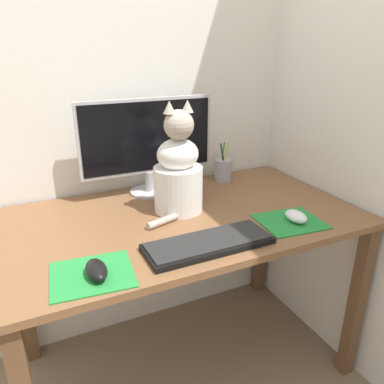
{
  "coord_description": "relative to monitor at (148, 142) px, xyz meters",
  "views": [
    {
      "loc": [
        -0.52,
        -1.17,
        1.33
      ],
      "look_at": [
        -0.01,
        -0.1,
        0.86
      ],
      "focal_mm": 35.0,
      "sensor_mm": 36.0,
      "label": 1
    }
  ],
  "objects": [
    {
      "name": "computer_mouse_left",
      "position": [
        -0.34,
        -0.54,
        -0.2
      ],
      "size": [
        0.06,
        0.11,
        0.04
      ],
      "color": "black",
      "rests_on": "mousepad_left"
    },
    {
      "name": "ground_plane",
      "position": [
        0.04,
        -0.27,
        -0.96
      ],
      "size": [
        12.0,
        12.0,
        0.0
      ],
      "primitive_type": "plane",
      "color": "#847056"
    },
    {
      "name": "keyboard",
      "position": [
        0.01,
        -0.52,
        -0.21
      ],
      "size": [
        0.41,
        0.16,
        0.02
      ],
      "rotation": [
        0.0,
        0.0,
        0.01
      ],
      "color": "black",
      "rests_on": "desk"
    },
    {
      "name": "desk",
      "position": [
        0.04,
        -0.27,
        -0.32
      ],
      "size": [
        1.3,
        0.74,
        0.73
      ],
      "color": "brown",
      "rests_on": "ground_plane"
    },
    {
      "name": "wall_back",
      "position": [
        0.04,
        0.13,
        0.29
      ],
      "size": [
        7.0,
        0.04,
        2.5
      ],
      "color": "silver",
      "rests_on": "ground_plane"
    },
    {
      "name": "computer_mouse_right",
      "position": [
        0.38,
        -0.5,
        -0.2
      ],
      "size": [
        0.06,
        0.1,
        0.04
      ],
      "color": "white",
      "rests_on": "mousepad_right"
    },
    {
      "name": "wall_side_right",
      "position": [
        0.72,
        -0.27,
        0.29
      ],
      "size": [
        0.04,
        7.0,
        2.5
      ],
      "rotation": [
        0.0,
        0.0,
        1.57
      ],
      "color": "silver",
      "rests_on": "ground_plane"
    },
    {
      "name": "pen_cup",
      "position": [
        0.37,
        0.01,
        -0.17
      ],
      "size": [
        0.08,
        0.08,
        0.18
      ],
      "color": "#99999E",
      "rests_on": "desk"
    },
    {
      "name": "mousepad_right",
      "position": [
        0.36,
        -0.49,
        -0.22
      ],
      "size": [
        0.24,
        0.22,
        0.0
      ],
      "rotation": [
        0.0,
        0.0,
        -0.1
      ],
      "color": "#238438",
      "rests_on": "desk"
    },
    {
      "name": "cat",
      "position": [
        0.04,
        -0.22,
        -0.07
      ],
      "size": [
        0.26,
        0.22,
        0.42
      ],
      "rotation": [
        0.0,
        0.0,
        -0.04
      ],
      "color": "white",
      "rests_on": "desk"
    },
    {
      "name": "mousepad_left",
      "position": [
        -0.35,
        -0.53,
        -0.22
      ],
      "size": [
        0.24,
        0.22,
        0.0
      ],
      "rotation": [
        0.0,
        0.0,
        -0.1
      ],
      "color": "#238438",
      "rests_on": "desk"
    },
    {
      "name": "monitor",
      "position": [
        0.0,
        0.0,
        0.0
      ],
      "size": [
        0.57,
        0.17,
        0.4
      ],
      "color": "#B2B2B7",
      "rests_on": "desk"
    }
  ]
}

